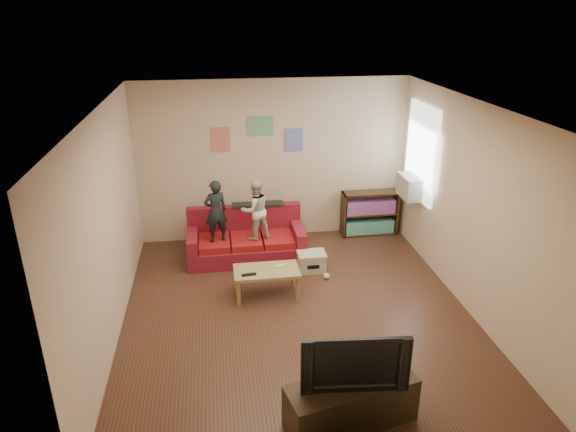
{
  "coord_description": "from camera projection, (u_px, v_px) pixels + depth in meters",
  "views": [
    {
      "loc": [
        -0.97,
        -5.71,
        3.77
      ],
      "look_at": [
        0.0,
        0.8,
        1.05
      ],
      "focal_mm": 32.0,
      "sensor_mm": 36.0,
      "label": 1
    }
  ],
  "objects": [
    {
      "name": "artwork_right",
      "position": [
        294.0,
        140.0,
        8.46
      ],
      "size": [
        0.3,
        0.01,
        0.38
      ],
      "primitive_type": "cube",
      "color": "#727FCC",
      "rests_on": "room_shell"
    },
    {
      "name": "coffee_table",
      "position": [
        267.0,
        273.0,
        7.05
      ],
      "size": [
        0.9,
        0.49,
        0.4
      ],
      "color": "tan",
      "rests_on": "ground"
    },
    {
      "name": "ac_unit",
      "position": [
        410.0,
        187.0,
        8.17
      ],
      "size": [
        0.28,
        0.55,
        0.35
      ],
      "primitive_type": "cube",
      "color": "#B7B2A3",
      "rests_on": "window"
    },
    {
      "name": "room_shell",
      "position": [
        298.0,
        218.0,
        6.27
      ],
      "size": [
        4.52,
        5.02,
        2.72
      ],
      "color": "#4F3121",
      "rests_on": "ground"
    },
    {
      "name": "child_b",
      "position": [
        255.0,
        210.0,
        7.84
      ],
      "size": [
        0.56,
        0.49,
        0.96
      ],
      "primitive_type": "imported",
      "rotation": [
        0.0,
        0.0,
        3.47
      ],
      "color": "beige",
      "rests_on": "sofa"
    },
    {
      "name": "game_controller",
      "position": [
        280.0,
        266.0,
        7.1
      ],
      "size": [
        0.14,
        0.08,
        0.03
      ],
      "primitive_type": "cube",
      "rotation": [
        0.0,
        0.0,
        0.34
      ],
      "color": "white",
      "rests_on": "coffee_table"
    },
    {
      "name": "tissue",
      "position": [
        326.0,
        276.0,
        7.59
      ],
      "size": [
        0.1,
        0.1,
        0.09
      ],
      "primitive_type": "sphere",
      "rotation": [
        0.0,
        0.0,
        -0.11
      ],
      "color": "white",
      "rests_on": "ground"
    },
    {
      "name": "sofa",
      "position": [
        246.0,
        241.0,
        8.19
      ],
      "size": [
        1.83,
        0.84,
        0.8
      ],
      "color": "maroon",
      "rests_on": "ground"
    },
    {
      "name": "window",
      "position": [
        421.0,
        152.0,
        7.97
      ],
      "size": [
        0.04,
        1.08,
        1.48
      ],
      "primitive_type": "cube",
      "color": "white",
      "rests_on": "room_shell"
    },
    {
      "name": "child_a",
      "position": [
        216.0,
        211.0,
        7.75
      ],
      "size": [
        0.41,
        0.33,
        0.98
      ],
      "primitive_type": "imported",
      "rotation": [
        0.0,
        0.0,
        3.44
      ],
      "color": "black",
      "rests_on": "sofa"
    },
    {
      "name": "remote",
      "position": [
        249.0,
        275.0,
        6.88
      ],
      "size": [
        0.2,
        0.07,
        0.02
      ],
      "primitive_type": "cube",
      "rotation": [
        0.0,
        0.0,
        0.09
      ],
      "color": "black",
      "rests_on": "coffee_table"
    },
    {
      "name": "television",
      "position": [
        354.0,
        359.0,
        4.71
      ],
      "size": [
        1.01,
        0.22,
        0.58
      ],
      "primitive_type": "imported",
      "rotation": [
        0.0,
        0.0,
        -0.09
      ],
      "color": "black",
      "rests_on": "tv_stand"
    },
    {
      "name": "bookshelf",
      "position": [
        369.0,
        215.0,
        8.99
      ],
      "size": [
        0.98,
        0.29,
        0.78
      ],
      "color": "#3A2815",
      "rests_on": "ground"
    },
    {
      "name": "file_box",
      "position": [
        311.0,
        261.0,
        7.81
      ],
      "size": [
        0.42,
        0.32,
        0.29
      ],
      "color": "beige",
      "rests_on": "ground"
    },
    {
      "name": "tv_stand",
      "position": [
        351.0,
        403.0,
        4.91
      ],
      "size": [
        1.33,
        0.69,
        0.47
      ],
      "primitive_type": "cube",
      "rotation": [
        0.0,
        0.0,
        0.22
      ],
      "color": "#302515",
      "rests_on": "ground"
    },
    {
      "name": "artwork_left",
      "position": [
        221.0,
        140.0,
        8.28
      ],
      "size": [
        0.3,
        0.01,
        0.4
      ],
      "primitive_type": "cube",
      "color": "#D87266",
      "rests_on": "room_shell"
    },
    {
      "name": "artwork_center",
      "position": [
        260.0,
        126.0,
        8.29
      ],
      "size": [
        0.42,
        0.01,
        0.32
      ],
      "primitive_type": "cube",
      "color": "#72B27F",
      "rests_on": "room_shell"
    }
  ]
}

